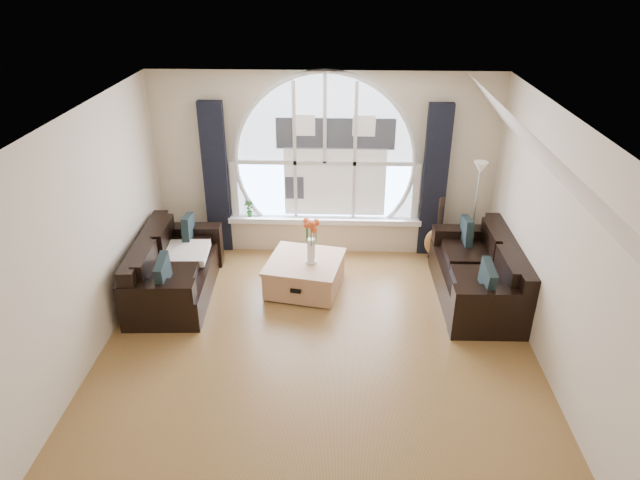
{
  "coord_description": "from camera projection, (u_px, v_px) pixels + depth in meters",
  "views": [
    {
      "loc": [
        0.23,
        -5.09,
        4.09
      ],
      "look_at": [
        0.0,
        0.9,
        1.05
      ],
      "focal_mm": 31.59,
      "sensor_mm": 36.0,
      "label": 1
    }
  ],
  "objects": [
    {
      "name": "arched_window",
      "position": [
        325.0,
        147.0,
        8.09
      ],
      "size": [
        2.6,
        0.06,
        2.15
      ],
      "primitive_type": "cube",
      "color": "silver",
      "rests_on": "wall_back"
    },
    {
      "name": "vase_flowers",
      "position": [
        311.0,
        236.0,
        7.32
      ],
      "size": [
        0.24,
        0.24,
        0.7
      ],
      "primitive_type": "cube",
      "color": "white",
      "rests_on": "coffee_chest"
    },
    {
      "name": "wall_back",
      "position": [
        325.0,
        165.0,
        8.24
      ],
      "size": [
        5.0,
        0.01,
        2.7
      ],
      "primitive_type": "cube",
      "color": "beige",
      "rests_on": "ground"
    },
    {
      "name": "sofa_left",
      "position": [
        175.0,
        267.0,
        7.45
      ],
      "size": [
        1.01,
        1.88,
        0.81
      ],
      "primitive_type": "cube",
      "rotation": [
        0.0,
        0.0,
        0.05
      ],
      "color": "black",
      "rests_on": "ground"
    },
    {
      "name": "sofa_right",
      "position": [
        477.0,
        272.0,
        7.33
      ],
      "size": [
        0.97,
        1.9,
        0.84
      ],
      "primitive_type": "cube",
      "rotation": [
        0.0,
        0.0,
        0.01
      ],
      "color": "black",
      "rests_on": "ground"
    },
    {
      "name": "neighbor_house",
      "position": [
        335.0,
        156.0,
        8.12
      ],
      "size": [
        1.7,
        0.02,
        1.5
      ],
      "primitive_type": "cube",
      "color": "silver",
      "rests_on": "wall_back"
    },
    {
      "name": "curtain_left",
      "position": [
        216.0,
        179.0,
        8.28
      ],
      "size": [
        0.35,
        0.12,
        2.3
      ],
      "primitive_type": "cube",
      "color": "black",
      "rests_on": "ground"
    },
    {
      "name": "ceiling",
      "position": [
        316.0,
        124.0,
        5.18
      ],
      "size": [
        5.0,
        5.5,
        0.01
      ],
      "primitive_type": "cube",
      "color": "silver",
      "rests_on": "ground"
    },
    {
      "name": "potted_plant",
      "position": [
        249.0,
        208.0,
        8.49
      ],
      "size": [
        0.17,
        0.15,
        0.28
      ],
      "primitive_type": "imported",
      "rotation": [
        0.0,
        0.0,
        -0.38
      ],
      "color": "#1E6023",
      "rests_on": "window_sill"
    },
    {
      "name": "window_frame",
      "position": [
        325.0,
        148.0,
        8.06
      ],
      "size": [
        2.76,
        0.08,
        2.15
      ],
      "primitive_type": "cube",
      "color": "white",
      "rests_on": "wall_back"
    },
    {
      "name": "curtain_right",
      "position": [
        435.0,
        182.0,
        8.17
      ],
      "size": [
        0.35,
        0.12,
        2.3
      ],
      "primitive_type": "cube",
      "color": "black",
      "rests_on": "ground"
    },
    {
      "name": "guitar",
      "position": [
        438.0,
        229.0,
        8.21
      ],
      "size": [
        0.36,
        0.25,
        1.06
      ],
      "primitive_type": "cube",
      "rotation": [
        0.0,
        0.0,
        -0.02
      ],
      "color": "brown",
      "rests_on": "ground"
    },
    {
      "name": "coffee_chest",
      "position": [
        305.0,
        273.0,
        7.64
      ],
      "size": [
        1.13,
        1.13,
        0.47
      ],
      "primitive_type": "cube",
      "rotation": [
        0.0,
        0.0,
        -0.19
      ],
      "color": "tan",
      "rests_on": "ground"
    },
    {
      "name": "wall_right",
      "position": [
        563.0,
        258.0,
        5.7
      ],
      "size": [
        0.01,
        5.5,
        2.7
      ],
      "primitive_type": "cube",
      "color": "beige",
      "rests_on": "ground"
    },
    {
      "name": "wall_left",
      "position": [
        78.0,
        249.0,
        5.87
      ],
      "size": [
        0.01,
        5.5,
        2.7
      ],
      "primitive_type": "cube",
      "color": "beige",
      "rests_on": "ground"
    },
    {
      "name": "attic_slope",
      "position": [
        551.0,
        164.0,
        5.26
      ],
      "size": [
        0.92,
        5.5,
        0.72
      ],
      "primitive_type": "cube",
      "color": "silver",
      "rests_on": "ground"
    },
    {
      "name": "wall_front",
      "position": [
        296.0,
        473.0,
        3.34
      ],
      "size": [
        5.0,
        0.01,
        2.7
      ],
      "primitive_type": "cube",
      "color": "beige",
      "rests_on": "ground"
    },
    {
      "name": "floor_lamp",
      "position": [
        474.0,
        216.0,
        7.95
      ],
      "size": [
        0.24,
        0.24,
        1.6
      ],
      "primitive_type": "cube",
      "color": "#B2B2B2",
      "rests_on": "ground"
    },
    {
      "name": "window_sill",
      "position": [
        324.0,
        220.0,
        8.53
      ],
      "size": [
        2.9,
        0.22,
        0.08
      ],
      "primitive_type": "cube",
      "color": "white",
      "rests_on": "wall_back"
    },
    {
      "name": "throw_blanket",
      "position": [
        187.0,
        253.0,
        7.59
      ],
      "size": [
        0.57,
        0.57,
        0.1
      ],
      "primitive_type": "cube",
      "rotation": [
        0.0,
        0.0,
        0.04
      ],
      "color": "silver",
      "rests_on": "sofa_left"
    },
    {
      "name": "ground",
      "position": [
        317.0,
        358.0,
        6.4
      ],
      "size": [
        5.0,
        5.5,
        0.01
      ],
      "primitive_type": "cube",
      "color": "brown",
      "rests_on": "ground"
    }
  ]
}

